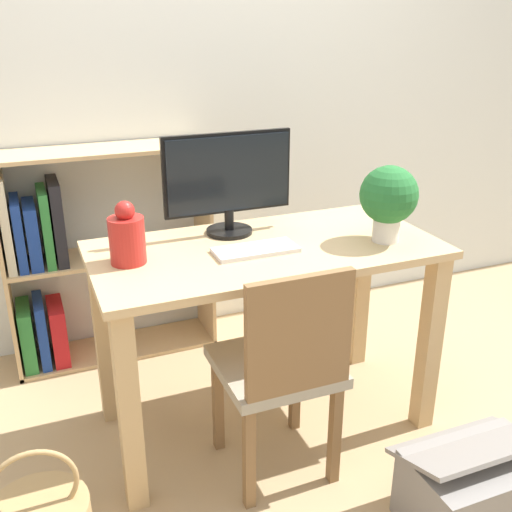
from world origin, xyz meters
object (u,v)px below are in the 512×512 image
Objects in this scene: potted_plant at (389,198)px; storage_box at (475,488)px; keyboard at (255,250)px; vase at (127,237)px; bookshelf at (71,265)px; monitor at (228,178)px; chair at (282,365)px.

potted_plant is 0.63× the size of storage_box.
keyboard is at bearing 171.22° from potted_plant.
vase is 0.22× the size of bookshelf.
keyboard is 1.08m from storage_box.
vase reaches higher than keyboard.
vase is (-0.44, 0.07, 0.09)m from keyboard.
bookshelf is (-0.15, 0.76, -0.38)m from vase.
storage_box is at bearing -90.94° from potted_plant.
potted_plant is (0.52, -0.31, -0.05)m from monitor.
potted_plant reaches higher than bookshelf.
monitor is 0.73m from chair.
monitor is 0.31m from keyboard.
bookshelf is at bearing 124.81° from storage_box.
vase is at bearing -79.15° from bookshelf.
bookshelf reaches higher than chair.
potted_plant is 0.28× the size of bookshelf.
keyboard is 1.05× the size of potted_plant.
monitor is 0.60m from potted_plant.
potted_plant is at bearing -40.04° from bookshelf.
monitor is 1.75× the size of potted_plant.
monitor reaches higher than keyboard.
storage_box is at bearing -61.71° from monitor.
potted_plant reaches higher than chair.
chair is 0.74m from storage_box.
storage_box is (1.08, -1.55, -0.36)m from bookshelf.
chair is 1.25m from bookshelf.
potted_plant reaches higher than vase.
keyboard is 0.46m from vase.
monitor is at bearing 94.72° from keyboard.
bookshelf is 1.92m from storage_box.
vase is 0.95m from potted_plant.
monitor is at bearing 118.29° from storage_box.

